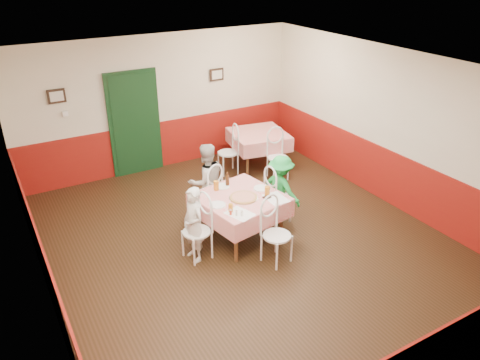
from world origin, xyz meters
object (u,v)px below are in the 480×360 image
glass_c (216,185)px  glass_a (231,208)px  chair_near (277,236)px  glass_b (267,191)px  chair_left (197,232)px  diner_far (206,181)px  chair_far (208,194)px  chair_second_a (228,153)px  beer_bottle (227,180)px  diner_right (280,189)px  chair_right (278,197)px  main_table (240,218)px  pizza (243,197)px  chair_second_b (278,158)px  wallet (267,197)px  second_table (258,149)px  diner_left (193,225)px

glass_c → glass_a: bearing=-100.8°
chair_near → glass_b: size_ratio=5.92×
chair_left → diner_far: bearing=138.9°
chair_far → diner_far: 0.24m
chair_second_a → beer_bottle: 2.17m
chair_far → diner_right: (1.03, -0.68, 0.15)m
chair_right → diner_right: 0.16m
main_table → chair_right: chair_right is taller
main_table → chair_near: (0.15, -0.84, 0.08)m
pizza → glass_b: (0.37, -0.11, 0.06)m
glass_a → glass_c: (0.14, 0.73, 0.02)m
glass_a → diner_right: 1.36m
chair_second_b → wallet: chair_second_b is taller
chair_near → pizza: size_ratio=2.10×
pizza → diner_far: diner_far is taller
chair_second_a → wallet: chair_second_a is taller
diner_far → wallet: bearing=112.2°
chair_second_b → chair_second_a: bearing=144.5°
chair_second_b → diner_far: 2.06m
chair_second_a → glass_c: bearing=-23.9°
glass_a → wallet: glass_a is taller
chair_second_b → pizza: chair_second_b is taller
chair_near → chair_second_a: 3.25m
chair_far → wallet: 1.23m
second_table → chair_second_b: chair_second_b is taller
diner_left → beer_bottle: bearing=118.4°
chair_second_a → glass_a: size_ratio=7.19×
glass_c → beer_bottle: 0.23m
glass_b → diner_left: 1.30m
chair_right → chair_second_b: size_ratio=1.00×
glass_b → diner_left: bearing=178.9°
pizza → beer_bottle: (-0.01, 0.50, 0.10)m
glass_b → diner_right: size_ratio=0.13×
main_table → chair_second_b: (1.79, 1.54, 0.08)m
glass_b → chair_second_a: bearing=75.4°
chair_near → beer_bottle: beer_bottle is taller
chair_far → glass_b: (0.54, -1.02, 0.39)m
chair_second_a → glass_c: size_ratio=5.79×
chair_near → pizza: chair_near is taller
glass_b → beer_bottle: beer_bottle is taller
main_table → chair_right: bearing=10.0°
second_table → chair_second_a: chair_second_a is taller
chair_left → chair_second_a: (1.87, 2.44, 0.00)m
main_table → glass_a: bearing=-136.3°
glass_b → diner_right: diner_right is taller
diner_left → glass_a: bearing=65.9°
chair_near → glass_c: (-0.36, 1.23, 0.39)m
chair_near → glass_b: bearing=56.7°
chair_near → glass_b: glass_b is taller
beer_bottle → chair_near: bearing=-83.8°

